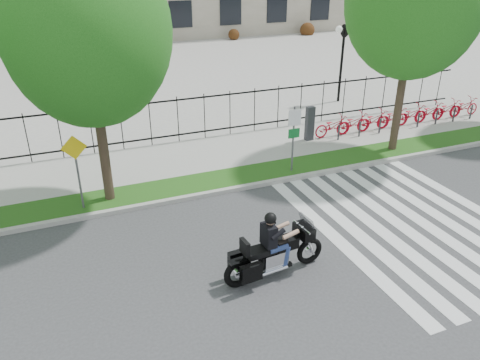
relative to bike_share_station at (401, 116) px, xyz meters
name	(u,v)px	position (x,y,z in m)	size (l,w,h in m)	color
ground	(270,257)	(-10.32, -7.20, -0.62)	(120.00, 120.00, 0.00)	#38383A
curb	(219,192)	(-10.32, -3.10, -0.55)	(60.00, 0.20, 0.15)	#A4A29A
grass_verge	(211,182)	(-10.32, -2.25, -0.55)	(60.00, 1.50, 0.15)	#225314
sidewalk	(191,157)	(-10.32, 0.25, -0.55)	(60.00, 3.50, 0.15)	gray
plaza	(120,69)	(-10.32, 17.80, -0.57)	(80.00, 34.00, 0.10)	gray
crosswalk_stripes	(410,223)	(-5.49, -7.20, -0.62)	(5.70, 8.00, 0.01)	silver
iron_fence	(178,119)	(-10.32, 2.00, 0.53)	(30.00, 0.06, 2.00)	black
lamp_post_right	(343,44)	(-0.32, 4.80, 2.58)	(1.06, 0.70, 4.25)	black
street_tree_1	(87,32)	(-13.92, -2.25, 4.91)	(4.86, 4.86, 8.19)	#34251C
street_tree_2	(415,0)	(-2.23, -2.25, 5.41)	(5.11, 5.11, 8.83)	#34251C
bike_share_station	(401,116)	(0.00, 0.00, 0.00)	(9.97, 0.85, 1.50)	#2D2D33
sign_pole_regulatory	(294,131)	(-7.21, -2.62, 1.12)	(0.50, 0.09, 2.50)	#59595B
sign_pole_warning	(76,163)	(-14.80, -2.62, 1.12)	(0.78, 0.09, 2.49)	#59595B
motorcycle_rider	(275,250)	(-10.55, -7.91, 0.13)	(2.92, 0.92, 2.25)	black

